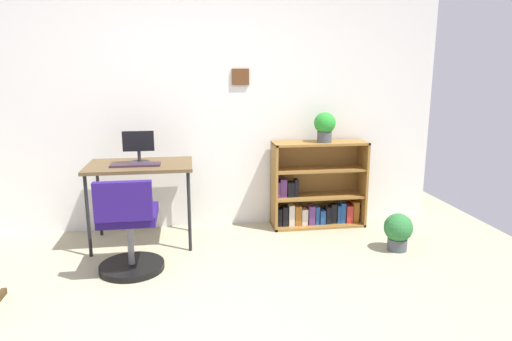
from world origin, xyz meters
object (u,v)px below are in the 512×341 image
object	(u,v)px
desk	(140,171)
potted_plant_floor	(398,230)
monitor	(139,147)
potted_plant_on_shelf	(325,126)
keyboard	(135,165)
bookshelf_low	(316,190)
office_chair	(129,232)

from	to	relation	value
desk	potted_plant_floor	xyz separation A→B (m)	(2.28, -0.53, -0.51)
monitor	potted_plant_floor	size ratio (longest dim) A/B	0.86
desk	potted_plant_on_shelf	size ratio (longest dim) A/B	3.14
desk	keyboard	world-z (taller)	keyboard
keyboard	potted_plant_floor	xyz separation A→B (m)	(2.31, -0.45, -0.58)
bookshelf_low	potted_plant_floor	xyz separation A→B (m)	(0.54, -0.79, -0.19)
desk	potted_plant_floor	distance (m)	2.39
bookshelf_low	potted_plant_floor	size ratio (longest dim) A/B	2.81
desk	bookshelf_low	size ratio (longest dim) A/B	0.98
potted_plant_on_shelf	potted_plant_floor	size ratio (longest dim) A/B	0.88
office_chair	bookshelf_low	bearing A→B (deg)	26.98
desk	potted_plant_floor	bearing A→B (deg)	-13.07
monitor	office_chair	bearing A→B (deg)	-93.25
bookshelf_low	monitor	bearing A→B (deg)	-172.95
keyboard	potted_plant_on_shelf	bearing A→B (deg)	8.91
keyboard	bookshelf_low	distance (m)	1.84
desk	monitor	xyz separation A→B (m)	(-0.01, 0.04, 0.21)
monitor	keyboard	xyz separation A→B (m)	(-0.02, -0.12, -0.14)
office_chair	potted_plant_floor	bearing A→B (deg)	2.95
monitor	bookshelf_low	world-z (taller)	monitor
bookshelf_low	potted_plant_floor	world-z (taller)	bookshelf_low
keyboard	potted_plant_floor	bearing A→B (deg)	-11.02
monitor	potted_plant_on_shelf	distance (m)	1.81
monitor	keyboard	size ratio (longest dim) A/B	0.67
monitor	potted_plant_on_shelf	xyz separation A→B (m)	(1.80, 0.16, 0.14)
desk	potted_plant_floor	world-z (taller)	desk
desk	bookshelf_low	world-z (taller)	bookshelf_low
office_chair	potted_plant_floor	distance (m)	2.33
monitor	potted_plant_floor	distance (m)	2.46
desk	monitor	world-z (taller)	monitor
keyboard	bookshelf_low	bearing A→B (deg)	10.85
monitor	keyboard	bearing A→B (deg)	-100.60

